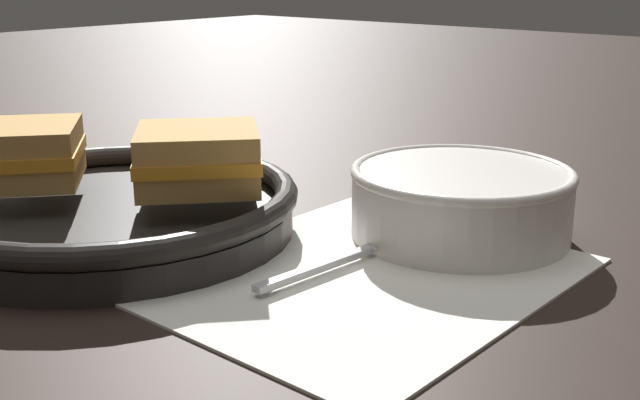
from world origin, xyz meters
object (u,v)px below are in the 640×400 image
object	(u,v)px
spoon	(372,248)
sandwich_near_right	(19,154)
sandwich_near_left	(198,158)
skillet	(112,210)
soup_bowl	(461,198)

from	to	relation	value
spoon	sandwich_near_right	world-z (taller)	sandwich_near_right
sandwich_near_left	skillet	bearing A→B (deg)	124.18
soup_bowl	spoon	distance (m)	0.09
sandwich_near_right	spoon	bearing A→B (deg)	-62.05
spoon	skillet	xyz separation A→B (m)	(-0.09, 0.19, 0.01)
soup_bowl	skillet	distance (m)	0.27
skillet	sandwich_near_left	xyz separation A→B (m)	(0.04, -0.06, 0.04)
spoon	sandwich_near_right	xyz separation A→B (m)	(-0.13, 0.25, 0.06)
sandwich_near_left	sandwich_near_right	size ratio (longest dim) A/B	1.00
spoon	skillet	bearing A→B (deg)	121.29
skillet	sandwich_near_right	size ratio (longest dim) A/B	2.27
soup_bowl	sandwich_near_right	bearing A→B (deg)	127.94
soup_bowl	sandwich_near_left	size ratio (longest dim) A/B	1.33
spoon	skillet	world-z (taller)	skillet
sandwich_near_left	sandwich_near_right	distance (m)	0.14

